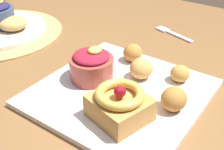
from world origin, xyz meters
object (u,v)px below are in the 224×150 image
cake_slice (121,103)px  fritter_middle (141,68)px  front_plate (120,93)px  berry_ramekin (92,65)px  fork (172,33)px  fritter_front (174,99)px  back_pastry (13,23)px  fritter_extra (133,53)px  fritter_back (180,74)px

cake_slice → fritter_middle: (0.13, 0.03, -0.01)m
front_plate → fritter_middle: size_ratio=6.05×
berry_ramekin → fork: size_ratio=0.72×
fritter_front → back_pastry: (0.06, 0.51, 0.00)m
fritter_front → fork: 0.35m
berry_ramekin → front_plate: bearing=-92.1°
fritter_front → back_pastry: fritter_front is taller
fritter_extra → back_pastry: (-0.05, 0.35, 0.00)m
fritter_middle → fritter_extra: 0.07m
cake_slice → berry_ramekin: berry_ramekin is taller
berry_ramekin → fritter_middle: size_ratio=1.77×
fritter_extra → back_pastry: same height
berry_ramekin → fritter_extra: size_ratio=2.05×
cake_slice → fritter_extra: bearing=26.0°
berry_ramekin → fritter_front: size_ratio=1.82×
back_pastry → fritter_back: bearing=-86.1°
back_pastry → fritter_front: bearing=-96.6°
fritter_front → fork: (0.32, 0.15, -0.03)m
fritter_extra → fork: fritter_extra is taller
cake_slice → fritter_extra: cake_slice is taller
front_plate → berry_ramekin: (0.00, 0.07, 0.04)m
cake_slice → back_pastry: cake_slice is taller
cake_slice → fritter_extra: size_ratio=2.52×
fritter_front → fritter_middle: same height
berry_ramekin → fritter_front: berry_ramekin is taller
front_plate → cake_slice: size_ratio=2.78×
berry_ramekin → fritter_back: 0.18m
front_plate → fritter_extra: size_ratio=7.01×
berry_ramekin → fritter_extra: berry_ramekin is taller
cake_slice → fritter_front: bearing=-42.1°
fritter_extra → back_pastry: bearing=97.8°
back_pastry → fork: size_ratio=0.61×
cake_slice → back_pastry: size_ratio=1.45×
fritter_front → fork: bearing=25.6°
fritter_front → front_plate: bearing=93.7°
front_plate → fritter_front: size_ratio=6.21×
fritter_middle → fritter_back: size_ratio=1.29×
front_plate → back_pastry: bearing=80.7°
cake_slice → fritter_extra: 0.20m
front_plate → fritter_front: (0.01, -0.11, 0.03)m
back_pastry → fritter_middle: bearing=-90.2°
fritter_middle → fork: fritter_middle is taller
fritter_front → fritter_back: 0.10m
front_plate → fritter_middle: bearing=-7.8°
cake_slice → fritter_middle: bearing=15.1°
back_pastry → front_plate: bearing=-99.3°
berry_ramekin → fritter_back: berry_ramekin is taller
fritter_extra → fork: 0.21m
fritter_extra → fritter_front: bearing=-125.2°
fork → fritter_front: bearing=132.3°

